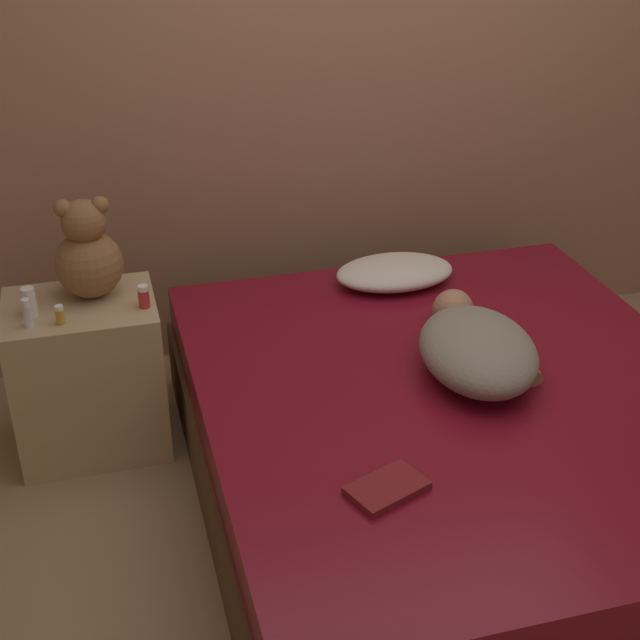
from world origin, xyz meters
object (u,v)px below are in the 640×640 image
(pillow, at_px, (395,272))
(bottle_clear, at_px, (27,313))
(person_lying, at_px, (477,347))
(teddy_bear, at_px, (88,254))
(bottle_red, at_px, (144,297))
(bottle_amber, at_px, (60,315))
(bottle_white, at_px, (29,302))
(book, at_px, (387,488))

(pillow, xyz_separation_m, bottle_clear, (-1.43, -0.25, 0.14))
(person_lying, distance_m, teddy_bear, 1.43)
(bottle_clear, bearing_deg, bottle_red, 5.95)
(person_lying, distance_m, bottle_red, 1.19)
(bottle_amber, relative_size, bottle_white, 0.65)
(bottle_clear, bearing_deg, teddy_bear, 40.53)
(teddy_bear, bearing_deg, bottle_clear, -139.47)
(pillow, distance_m, person_lying, 0.73)
(person_lying, xyz_separation_m, bottle_amber, (-1.37, 0.47, 0.07))
(bottle_white, bearing_deg, book, -48.59)
(bottle_amber, distance_m, bottle_red, 0.30)
(person_lying, distance_m, book, 0.74)
(bottle_amber, height_order, bottle_red, bottle_red)
(bottle_clear, bearing_deg, bottle_amber, -4.45)
(bottle_amber, distance_m, book, 1.33)
(teddy_bear, distance_m, book, 1.44)
(bottle_clear, bearing_deg, bottle_white, 86.34)
(bottle_red, bearing_deg, teddy_bear, 139.30)
(pillow, relative_size, bottle_red, 5.76)
(bottle_red, xyz_separation_m, book, (0.57, -1.05, -0.17))
(bottle_clear, bearing_deg, person_lying, -17.95)
(pillow, height_order, bottle_amber, bottle_amber)
(bottle_amber, height_order, bottle_white, bottle_white)
(person_lying, xyz_separation_m, book, (-0.50, -0.53, -0.08))
(bottle_red, relative_size, bottle_white, 0.79)
(teddy_bear, bearing_deg, person_lying, -28.22)
(book, bearing_deg, person_lying, 46.66)
(pillow, height_order, bottle_white, bottle_white)
(bottle_amber, relative_size, bottle_red, 0.82)
(bottle_amber, bearing_deg, bottle_red, 9.67)
(pillow, bearing_deg, bottle_white, -173.24)
(pillow, relative_size, bottle_clear, 4.69)
(pillow, distance_m, bottle_clear, 1.46)
(teddy_bear, height_order, book, teddy_bear)
(bottle_amber, xyz_separation_m, bottle_white, (-0.10, 0.09, 0.02))
(teddy_bear, distance_m, bottle_white, 0.27)
(pillow, distance_m, bottle_red, 1.06)
(pillow, relative_size, bottle_amber, 7.00)
(person_lying, relative_size, book, 2.79)
(bottle_clear, distance_m, bottle_white, 0.08)
(bottle_amber, bearing_deg, pillow, 10.99)
(pillow, height_order, person_lying, person_lying)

